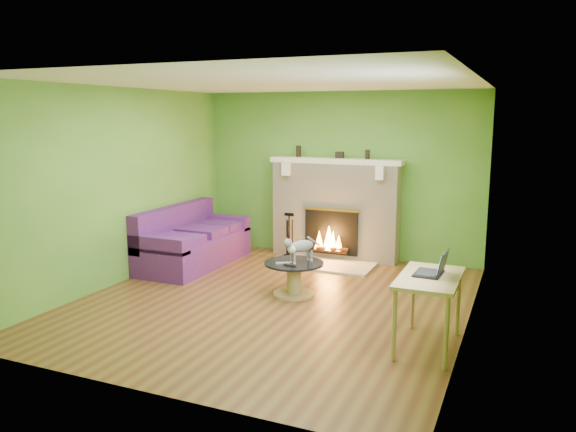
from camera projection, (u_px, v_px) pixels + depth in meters
name	position (u px, v px, depth m)	size (l,w,h in m)	color
floor	(274.00, 301.00, 6.84)	(5.00, 5.00, 0.00)	#562F18
ceiling	(273.00, 82.00, 6.39)	(5.00, 5.00, 0.00)	white
wall_back	(339.00, 175.00, 8.88)	(5.00, 5.00, 0.00)	#4B802A
wall_front	(139.00, 237.00, 4.35)	(5.00, 5.00, 0.00)	#4B802A
wall_left	(121.00, 186.00, 7.49)	(5.00, 5.00, 0.00)	#4B802A
wall_right	(473.00, 207.00, 5.74)	(5.00, 5.00, 0.00)	#4B802A
window_frame	(463.00, 194.00, 4.89)	(1.20, 1.20, 0.00)	silver
window_pane	(462.00, 194.00, 4.89)	(1.06, 1.06, 0.00)	white
fireplace	(335.00, 210.00, 8.80)	(2.10, 0.46, 1.58)	beige
hearth	(324.00, 264.00, 8.47)	(1.50, 0.75, 0.03)	beige
mantel	(335.00, 161.00, 8.65)	(2.10, 0.28, 0.08)	white
sofa	(191.00, 242.00, 8.47)	(0.89, 1.97, 0.88)	#3B175A
coffee_table	(294.00, 276.00, 7.04)	(0.75, 0.75, 0.42)	tan
desk	(429.00, 285.00, 5.37)	(0.56, 0.97, 0.72)	tan
cat	(301.00, 249.00, 6.99)	(0.20, 0.53, 0.33)	slate
remote_silver	(283.00, 263.00, 6.93)	(0.17, 0.04, 0.02)	gray
remote_black	(290.00, 265.00, 6.83)	(0.16, 0.04, 0.02)	black
laptop	(429.00, 262.00, 5.39)	(0.29, 0.33, 0.25)	black
fire_tools	(289.00, 235.00, 8.79)	(0.19, 0.19, 0.71)	black
mantel_vase_left	(299.00, 151.00, 8.90)	(0.08, 0.08, 0.18)	black
mantel_vase_right	(368.00, 154.00, 8.46)	(0.07, 0.07, 0.14)	black
mantel_box	(340.00, 155.00, 8.64)	(0.12, 0.08, 0.10)	black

